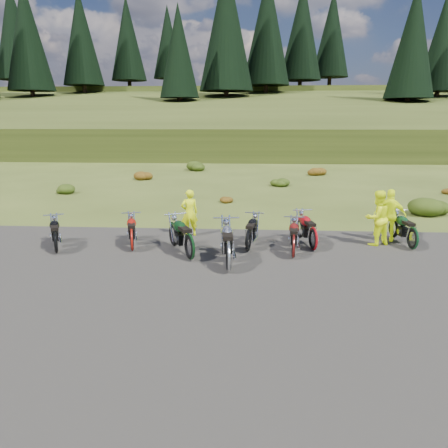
# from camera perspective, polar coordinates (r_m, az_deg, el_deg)

# --- Properties ---
(ground) EXTENTS (300.00, 300.00, 0.00)m
(ground) POSITION_cam_1_polar(r_m,az_deg,el_deg) (11.89, -0.67, -5.59)
(ground) COLOR #3C4818
(ground) RESTS_ON ground
(gravel_pad) EXTENTS (20.00, 12.00, 0.04)m
(gravel_pad) POSITION_cam_1_polar(r_m,az_deg,el_deg) (10.03, -1.52, -9.36)
(gravel_pad) COLOR black
(gravel_pad) RESTS_ON ground
(hill_slope) EXTENTS (300.00, 45.97, 9.37)m
(hill_slope) POSITION_cam_1_polar(r_m,az_deg,el_deg) (61.33, 2.80, 10.01)
(hill_slope) COLOR #2D3812
(hill_slope) RESTS_ON ground
(hill_plateau) EXTENTS (300.00, 90.00, 9.17)m
(hill_plateau) POSITION_cam_1_polar(r_m,az_deg,el_deg) (121.26, 3.22, 11.82)
(hill_plateau) COLOR #2D3812
(hill_plateau) RESTS_ON ground
(conifer_15) EXTENTS (7.92, 7.92, 20.00)m
(conifer_15) POSITION_cam_1_polar(r_m,az_deg,el_deg) (99.83, -25.80, 21.78)
(conifer_15) COLOR black
(conifer_15) RESTS_ON ground
(conifer_17) EXTENTS (7.04, 7.04, 18.00)m
(conifer_17) POSITION_cam_1_polar(r_m,az_deg,el_deg) (77.07, -24.35, 21.55)
(conifer_17) COLOR black
(conifer_17) RESTS_ON ground
(conifer_18) EXTENTS (6.60, 6.60, 17.00)m
(conifer_18) POSITION_cam_1_polar(r_m,az_deg,el_deg) (80.26, -18.19, 22.19)
(conifer_18) COLOR black
(conifer_18) RESTS_ON ground
(conifer_19) EXTENTS (6.16, 6.16, 16.00)m
(conifer_19) POSITION_cam_1_polar(r_m,az_deg,el_deg) (84.19, -12.51, 22.57)
(conifer_19) COLOR black
(conifer_19) RESTS_ON ground
(conifer_20) EXTENTS (5.72, 5.72, 15.00)m
(conifer_20) POSITION_cam_1_polar(r_m,az_deg,el_deg) (88.70, -7.34, 22.49)
(conifer_20) COLOR black
(conifer_20) RESTS_ON ground
(conifer_21) EXTENTS (5.28, 5.28, 14.00)m
(conifer_21) POSITION_cam_1_polar(r_m,az_deg,el_deg) (62.58, -5.95, 21.56)
(conifer_21) COLOR black
(conifer_21) RESTS_ON ground
(conifer_22) EXTENTS (7.92, 7.92, 20.00)m
(conifer_22) POSITION_cam_1_polar(r_m,az_deg,el_deg) (68.52, 0.30, 24.50)
(conifer_22) COLOR black
(conifer_22) RESTS_ON ground
(conifer_23) EXTENTS (7.48, 7.48, 19.00)m
(conifer_23) POSITION_cam_1_polar(r_m,az_deg,el_deg) (74.47, 5.65, 24.11)
(conifer_23) COLOR black
(conifer_23) RESTS_ON ground
(conifer_24) EXTENTS (7.04, 7.04, 18.00)m
(conifer_24) POSITION_cam_1_polar(r_m,az_deg,el_deg) (80.88, 10.14, 23.63)
(conifer_24) COLOR black
(conifer_24) RESTS_ON ground
(conifer_25) EXTENTS (6.60, 6.60, 17.00)m
(conifer_25) POSITION_cam_1_polar(r_m,az_deg,el_deg) (87.61, 13.92, 23.00)
(conifer_25) COLOR black
(conifer_25) RESTS_ON ground
(conifer_26) EXTENTS (6.16, 6.16, 16.00)m
(conifer_26) POSITION_cam_1_polar(r_m,az_deg,el_deg) (64.18, 23.47, 21.10)
(conifer_26) COLOR black
(conifer_26) RESTS_ON ground
(conifer_27) EXTENTS (5.72, 5.72, 15.00)m
(conifer_27) POSITION_cam_1_polar(r_m,az_deg,el_deg) (71.90, 26.64, 20.44)
(conifer_27) COLOR black
(conifer_27) RESTS_ON ground
(shrub_1) EXTENTS (1.03, 1.03, 0.61)m
(shrub_1) POSITION_cam_1_polar(r_m,az_deg,el_deg) (24.85, -20.12, 4.48)
(shrub_1) COLOR #20340D
(shrub_1) RESTS_ON ground
(shrub_2) EXTENTS (1.30, 1.30, 0.77)m
(shrub_2) POSITION_cam_1_polar(r_m,az_deg,el_deg) (28.89, -10.64, 6.41)
(shrub_2) COLOR #6D300D
(shrub_2) RESTS_ON ground
(shrub_3) EXTENTS (1.56, 1.56, 0.92)m
(shrub_3) POSITION_cam_1_polar(r_m,az_deg,el_deg) (33.53, -3.59, 7.73)
(shrub_3) COLOR #20340D
(shrub_3) RESTS_ON ground
(shrub_4) EXTENTS (0.77, 0.77, 0.45)m
(shrub_4) POSITION_cam_1_polar(r_m,az_deg,el_deg) (20.76, 0.09, 3.43)
(shrub_4) COLOR #6D300D
(shrub_4) RESTS_ON ground
(shrub_5) EXTENTS (1.03, 1.03, 0.61)m
(shrub_5) POSITION_cam_1_polar(r_m,az_deg,el_deg) (26.00, 7.22, 5.58)
(shrub_5) COLOR #20340D
(shrub_5) RESTS_ON ground
(shrub_6) EXTENTS (1.30, 1.30, 0.77)m
(shrub_6) POSITION_cam_1_polar(r_m,az_deg,el_deg) (31.53, 11.94, 6.95)
(shrub_6) COLOR #6D300D
(shrub_6) RESTS_ON ground
(shrub_7) EXTENTS (1.56, 1.56, 0.92)m
(shrub_7) POSITION_cam_1_polar(r_m,az_deg,el_deg) (20.06, 25.36, 2.42)
(shrub_7) COLOR #20340D
(shrub_7) RESTS_ON ground
(shrub_8) EXTENTS (0.77, 0.77, 0.45)m
(shrub_8) POSITION_cam_1_polar(r_m,az_deg,el_deg) (26.04, 27.04, 4.03)
(shrub_8) COLOR #6D300D
(shrub_8) RESTS_ON ground
(motorcycle_0) EXTENTS (1.35, 1.97, 0.98)m
(motorcycle_0) POSITION_cam_1_polar(r_m,az_deg,el_deg) (13.89, -21.00, -3.67)
(motorcycle_0) COLOR black
(motorcycle_0) RESTS_ON ground
(motorcycle_1) EXTENTS (1.09, 1.98, 0.98)m
(motorcycle_1) POSITION_cam_1_polar(r_m,az_deg,el_deg) (13.49, -11.86, -3.53)
(motorcycle_1) COLOR #9A130B
(motorcycle_1) RESTS_ON ground
(motorcycle_2) EXTENTS (1.64, 2.23, 1.13)m
(motorcycle_2) POSITION_cam_1_polar(r_m,az_deg,el_deg) (12.42, -4.48, -4.78)
(motorcycle_2) COLOR black
(motorcycle_2) RESTS_ON ground
(motorcycle_3) EXTENTS (0.99, 2.34, 1.19)m
(motorcycle_3) POSITION_cam_1_polar(r_m,az_deg,el_deg) (11.48, 0.58, -6.31)
(motorcycle_3) COLOR #A7A7AB
(motorcycle_3) RESTS_ON ground
(motorcycle_4) EXTENTS (0.80, 1.95, 1.00)m
(motorcycle_4) POSITION_cam_1_polar(r_m,az_deg,el_deg) (12.71, 9.01, -4.48)
(motorcycle_4) COLOR #57100E
(motorcycle_4) RESTS_ON ground
(motorcycle_5) EXTENTS (0.95, 1.99, 1.00)m
(motorcycle_5) POSITION_cam_1_polar(r_m,az_deg,el_deg) (13.15, 3.17, -3.70)
(motorcycle_5) COLOR black
(motorcycle_5) RESTS_ON ground
(motorcycle_6) EXTENTS (1.05, 2.09, 1.05)m
(motorcycle_6) POSITION_cam_1_polar(r_m,az_deg,el_deg) (13.54, 11.50, -3.45)
(motorcycle_6) COLOR #9C0B11
(motorcycle_6) RESTS_ON ground
(motorcycle_7) EXTENTS (0.90, 2.03, 1.03)m
(motorcycle_7) POSITION_cam_1_polar(r_m,az_deg,el_deg) (14.52, 23.28, -3.15)
(motorcycle_7) COLOR #0E3419
(motorcycle_7) RESTS_ON ground
(person_middle) EXTENTS (0.67, 0.55, 1.58)m
(person_middle) POSITION_cam_1_polar(r_m,az_deg,el_deg) (14.73, -4.53, 1.36)
(person_middle) COLOR #DAED0C
(person_middle) RESTS_ON ground
(person_right_a) EXTENTS (1.04, 0.95, 1.73)m
(person_right_a) POSITION_cam_1_polar(r_m,az_deg,el_deg) (14.41, 19.35, 0.64)
(person_right_a) COLOR #DAED0C
(person_right_a) RESTS_ON ground
(person_right_b) EXTENTS (1.08, 0.73, 1.70)m
(person_right_b) POSITION_cam_1_polar(r_m,az_deg,el_deg) (15.02, 20.83, 0.96)
(person_right_b) COLOR #DAED0C
(person_right_b) RESTS_ON ground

